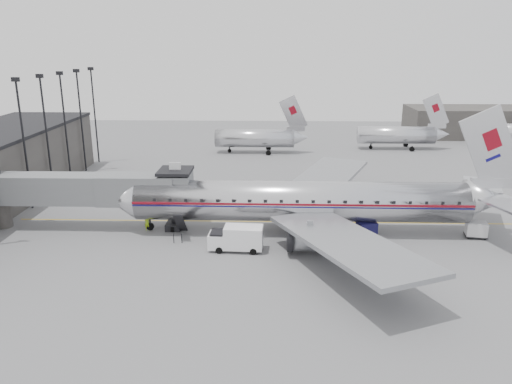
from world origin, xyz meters
TOP-DOWN VIEW (x-y plane):
  - ground at (0.00, 0.00)m, footprint 160.00×160.00m
  - hangar at (45.00, 60.00)m, footprint 30.00×12.00m
  - apron_line at (3.00, 6.00)m, footprint 60.00×0.15m
  - jet_bridge at (-16.66, 3.67)m, footprint 21.00×6.20m
  - floodlight_masts at (-27.50, 13.00)m, footprint 0.90×42.25m
  - distant_aircraft_near at (-1.79, 42.00)m, footprint 16.39×3.20m
  - distant_aircraft_mid at (24.21, 46.00)m, footprint 16.39×3.20m
  - airliner at (4.79, 3.00)m, footprint 42.12×39.06m
  - service_van at (-2.31, -2.00)m, footprint 5.21×2.28m
  - baggage_cart_navy at (10.65, 2.00)m, footprint 2.25×1.92m
  - baggage_cart_white at (21.64, 2.00)m, footprint 2.30×1.90m
  - ramp_worker at (-12.00, 3.00)m, footprint 0.63×0.48m

SIDE VIEW (x-z plane):
  - ground at x=0.00m, z-range 0.00..0.00m
  - apron_line at x=3.00m, z-range 0.00..0.01m
  - ramp_worker at x=-12.00m, z-range 0.00..1.57m
  - baggage_cart_navy at x=10.65m, z-range 0.05..1.57m
  - baggage_cart_white at x=21.64m, z-range 0.05..1.67m
  - service_van at x=-2.31m, z-range 0.06..2.46m
  - distant_aircraft_near at x=-1.79m, z-range -2.40..7.86m
  - distant_aircraft_mid at x=24.21m, z-range -2.40..7.86m
  - hangar at x=45.00m, z-range 0.00..6.00m
  - airliner at x=4.79m, z-range -3.31..10.02m
  - jet_bridge at x=-16.66m, z-range 0.63..7.73m
  - floodlight_masts at x=-27.50m, z-range 0.74..15.99m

